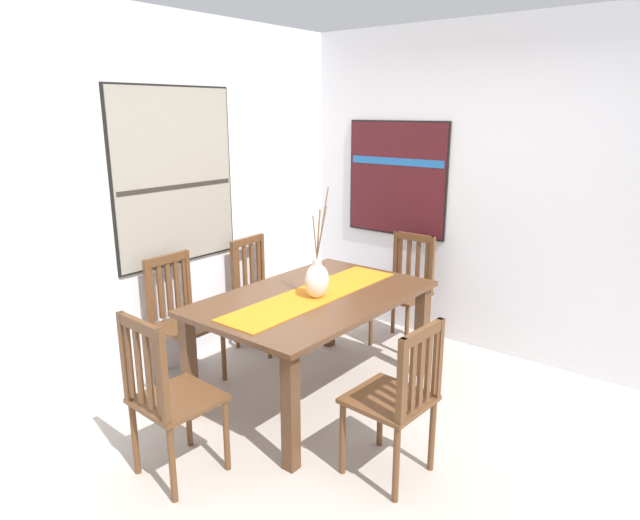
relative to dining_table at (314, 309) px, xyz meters
The scene contains 13 objects.
ground_plane 0.96m from the dining_table, 112.76° to the right, with size 6.40×6.40×0.03m, color #B2A89E.
wall_back 1.43m from the dining_table, 102.43° to the left, with size 6.40×0.12×2.70m, color silver.
wall_side 1.85m from the dining_table, 21.93° to the right, with size 0.12×6.40×2.70m, color silver.
dining_table is the anchor object (origin of this frame).
table_runner 0.11m from the dining_table, 90.00° to the right, with size 1.53×0.36×0.01m, color orange.
centerpiece_vase 0.24m from the dining_table, 118.73° to the right, with size 0.18×0.18×0.77m.
chair_0 1.02m from the dining_table, 116.12° to the left, with size 0.43×0.43×0.97m.
chair_1 1.23m from the dining_table, behind, with size 0.44×0.44×0.98m.
chair_2 1.06m from the dining_table, 114.52° to the right, with size 0.44×0.44×0.93m.
chair_3 1.23m from the dining_table, ahead, with size 0.43×0.43×0.96m.
chair_4 1.02m from the dining_table, 66.60° to the left, with size 0.45×0.45×0.95m.
painting_on_back_wall 1.46m from the dining_table, 101.53° to the left, with size 1.08×0.05×1.32m.
painting_on_side_wall 1.72m from the dining_table, 10.28° to the left, with size 0.05×1.00×1.02m.
Camera 1 is at (-2.54, -1.66, 2.00)m, focal length 31.00 mm.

